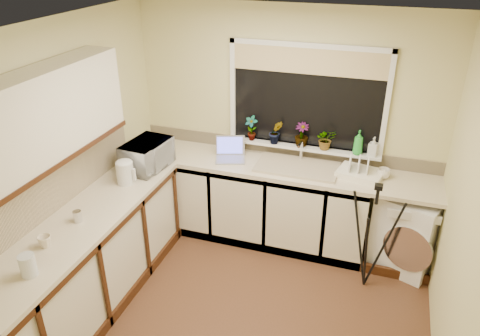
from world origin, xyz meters
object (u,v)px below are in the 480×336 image
at_px(cup_back, 384,174).
at_px(plant_c, 302,135).
at_px(dish_rack, 360,174).
at_px(glass_jug, 28,265).
at_px(tripod, 371,237).
at_px(steel_jar, 77,216).
at_px(plant_b, 276,132).
at_px(laptop, 230,153).
at_px(soap_bottle_clear, 373,146).
at_px(cup_left, 45,241).
at_px(microwave, 147,155).
at_px(plant_d, 326,139).
at_px(washing_machine, 408,230).
at_px(plant_a, 251,128).
at_px(soap_bottle_green, 358,142).
at_px(kettle, 125,173).

bearing_deg(cup_back, plant_c, 168.60).
relative_size(dish_rack, glass_jug, 2.55).
bearing_deg(tripod, steel_jar, -175.22).
xyz_separation_m(plant_b, cup_back, (1.12, -0.15, -0.23)).
bearing_deg(plant_b, laptop, -156.25).
xyz_separation_m(plant_b, soap_bottle_clear, (0.99, 0.02, -0.03)).
height_order(dish_rack, cup_left, cup_left).
distance_m(laptop, microwave, 0.86).
xyz_separation_m(tripod, plant_d, (-0.57, 0.70, 0.61)).
xyz_separation_m(washing_machine, plant_a, (-1.70, 0.22, 0.78)).
height_order(glass_jug, plant_c, plant_c).
height_order(plant_b, soap_bottle_green, plant_b).
xyz_separation_m(soap_bottle_clear, cup_back, (0.13, -0.17, -0.20)).
distance_m(glass_jug, plant_a, 2.57).
bearing_deg(plant_c, plant_d, 0.01).
bearing_deg(plant_d, tripod, -50.63).
bearing_deg(laptop, glass_jug, -125.68).
bearing_deg(laptop, plant_c, -1.29).
height_order(plant_b, plant_c, plant_b).
distance_m(washing_machine, microwave, 2.70).
bearing_deg(washing_machine, glass_jug, -117.70).
height_order(plant_c, soap_bottle_green, same).
xyz_separation_m(glass_jug, plant_a, (0.86, 2.41, 0.20)).
height_order(dish_rack, plant_c, plant_c).
distance_m(laptop, plant_d, 1.00).
distance_m(plant_a, soap_bottle_clear, 1.26).
height_order(plant_c, plant_d, plant_c).
bearing_deg(dish_rack, plant_a, -177.79).
height_order(glass_jug, steel_jar, glass_jug).
height_order(kettle, soap_bottle_clear, soap_bottle_clear).
xyz_separation_m(plant_d, cup_left, (-1.76, -2.12, -0.21)).
xyz_separation_m(tripod, microwave, (-2.24, 0.01, 0.49)).
relative_size(washing_machine, dish_rack, 1.92).
distance_m(washing_machine, plant_c, 1.42).
bearing_deg(glass_jug, kettle, 92.61).
height_order(microwave, soap_bottle_green, soap_bottle_green).
relative_size(steel_jar, plant_c, 0.39).
bearing_deg(laptop, soap_bottle_clear, -9.81).
bearing_deg(tripod, plant_b, 128.55).
distance_m(plant_b, soap_bottle_green, 0.84).
height_order(kettle, plant_d, plant_d).
relative_size(glass_jug, microwave, 0.32).
distance_m(glass_jug, microwave, 1.74).
bearing_deg(washing_machine, dish_rack, -161.07).
height_order(washing_machine, glass_jug, glass_jug).
relative_size(tripod, glass_jug, 6.71).
bearing_deg(microwave, laptop, -50.69).
distance_m(tripod, steel_jar, 2.57).
distance_m(plant_d, cup_back, 0.66).
xyz_separation_m(microwave, soap_bottle_green, (1.99, 0.67, 0.13)).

